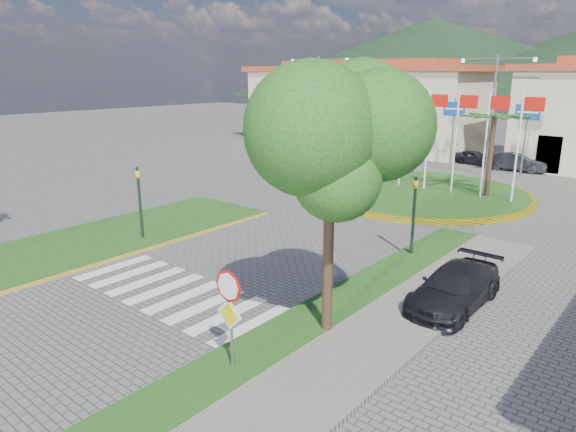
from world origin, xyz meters
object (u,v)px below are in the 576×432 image
Objects in this scene: car_dark_a at (474,157)px; white_van at (370,145)px; car_dark_b at (517,162)px; roundabout_island at (420,192)px; stop_sign at (229,304)px; car_side_right at (455,287)px; deciduous_tree at (331,146)px.

white_van is at bearing 95.12° from car_dark_a.
car_dark_b is (3.45, -0.76, 0.13)m from car_dark_a.
stop_sign is at bearing -76.27° from roundabout_island.
car_side_right reaches higher than car_dark_a.
deciduous_tree is at bearing -157.64° from car_dark_a.
deciduous_tree reaches higher than car_dark_a.
car_dark_b is at bearing -116.51° from white_van.
stop_sign reaches higher than white_van.
stop_sign is 0.62× the size of car_side_right.
stop_sign is at bearing -159.88° from car_dark_a.
roundabout_island is 18.55m from deciduous_tree.
car_dark_b is (-3.50, 28.54, -4.49)m from deciduous_tree.
deciduous_tree is (5.50, -17.00, 5.00)m from roundabout_island.
roundabout_island is 20.69m from stop_sign.
deciduous_tree is 1.59× the size of car_side_right.
deciduous_tree is 30.46m from car_dark_a.
white_van is (-16.11, 33.00, -1.24)m from stop_sign.
car_dark_b is (-2.90, 31.58, -1.11)m from stop_sign.
car_dark_a is 3.53m from car_dark_b.
deciduous_tree is 34.62m from white_van.
deciduous_tree reaches higher than white_van.
deciduous_tree is at bearing -174.10° from car_dark_b.
roundabout_island is 3.08× the size of car_dark_b.
stop_sign is 0.39× the size of deciduous_tree.
roundabout_island is at bearing 103.73° from stop_sign.
white_van reaches higher than car_dark_a.
stop_sign is 36.74m from white_van.
car_dark_a is at bearing -114.27° from white_van.
car_dark_b is at bearing 96.99° from deciduous_tree.
car_dark_a is at bearing 76.55° from car_dark_b.
car_dark_a is at bearing 101.11° from stop_sign.
roundabout_island reaches higher than car_dark_a.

